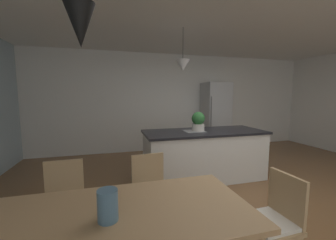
# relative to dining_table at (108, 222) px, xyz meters

# --- Properties ---
(ground_plane) EXTENTS (10.00, 8.40, 0.04)m
(ground_plane) POSITION_rel_dining_table_xyz_m (1.96, 1.11, -0.70)
(ground_plane) COLOR brown
(ceiling_slab) EXTENTS (10.00, 8.40, 0.12)m
(ceiling_slab) POSITION_rel_dining_table_xyz_m (1.96, 1.11, 2.08)
(ceiling_slab) COLOR white
(wall_back_kitchen) EXTENTS (10.00, 0.12, 2.70)m
(wall_back_kitchen) POSITION_rel_dining_table_xyz_m (1.96, 4.37, 0.67)
(wall_back_kitchen) COLOR white
(wall_back_kitchen) RESTS_ON ground_plane
(dining_table) EXTENTS (2.03, 0.90, 0.75)m
(dining_table) POSITION_rel_dining_table_xyz_m (0.00, 0.00, 0.00)
(dining_table) COLOR tan
(dining_table) RESTS_ON ground_plane
(chair_far_left) EXTENTS (0.41, 0.41, 0.87)m
(chair_far_left) POSITION_rel_dining_table_xyz_m (-0.46, 0.82, -0.21)
(chair_far_left) COLOR tan
(chair_far_left) RESTS_ON ground_plane
(chair_far_right) EXTENTS (0.43, 0.43, 0.87)m
(chair_far_right) POSITION_rel_dining_table_xyz_m (0.45, 0.82, -0.21)
(chair_far_right) COLOR tan
(chair_far_right) RESTS_ON ground_plane
(chair_kitchen_end) EXTENTS (0.41, 0.41, 0.87)m
(chair_kitchen_end) POSITION_rel_dining_table_xyz_m (1.38, 0.00, -0.21)
(chair_kitchen_end) COLOR tan
(chair_kitchen_end) RESTS_ON ground_plane
(kitchen_island) EXTENTS (2.23, 0.91, 0.91)m
(kitchen_island) POSITION_rel_dining_table_xyz_m (1.70, 2.08, -0.22)
(kitchen_island) COLOR silver
(kitchen_island) RESTS_ON ground_plane
(refrigerator) EXTENTS (0.70, 0.67, 1.91)m
(refrigerator) POSITION_rel_dining_table_xyz_m (2.93, 3.97, 0.27)
(refrigerator) COLOR #B2B5B7
(refrigerator) RESTS_ON ground_plane
(pendant_over_table) EXTENTS (0.19, 0.19, 0.85)m
(pendant_over_table) POSITION_rel_dining_table_xyz_m (-0.12, 0.05, 1.30)
(pendant_over_table) COLOR black
(pendant_over_island_main) EXTENTS (0.24, 0.24, 0.73)m
(pendant_over_island_main) POSITION_rel_dining_table_xyz_m (1.26, 2.08, 1.39)
(pendant_over_island_main) COLOR black
(potted_plant_on_island) EXTENTS (0.24, 0.24, 0.36)m
(potted_plant_on_island) POSITION_rel_dining_table_xyz_m (1.57, 2.08, 0.40)
(potted_plant_on_island) COLOR beige
(potted_plant_on_island) RESTS_ON kitchen_island
(vase_on_dining_table) EXTENTS (0.13, 0.13, 0.20)m
(vase_on_dining_table) POSITION_rel_dining_table_xyz_m (0.01, -0.08, 0.17)
(vase_on_dining_table) COLOR slate
(vase_on_dining_table) RESTS_ON dining_table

